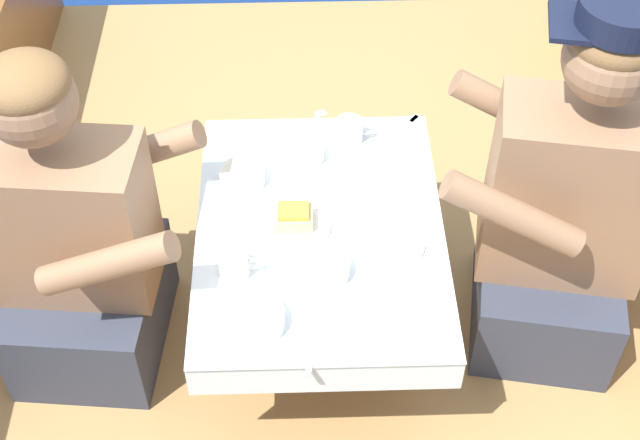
{
  "coord_description": "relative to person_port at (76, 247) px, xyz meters",
  "views": [
    {
      "loc": [
        -0.04,
        -1.48,
        2.31
      ],
      "look_at": [
        0.0,
        0.0,
        0.73
      ],
      "focal_mm": 50.0,
      "sensor_mm": 36.0,
      "label": 1
    }
  ],
  "objects": [
    {
      "name": "bowl_starboard_near",
      "position": [
        0.45,
        -0.28,
        0.06
      ],
      "size": [
        0.13,
        0.13,
        0.04
      ],
      "color": "white",
      "rests_on": "cockpit_table"
    },
    {
      "name": "person_starboard",
      "position": [
        1.21,
        0.03,
        0.04
      ],
      "size": [
        0.57,
        0.52,
        1.04
      ],
      "rotation": [
        0.0,
        0.0,
        2.96
      ],
      "color": "#333847",
      "rests_on": "boat_deck"
    },
    {
      "name": "sandwich",
      "position": [
        0.54,
        0.02,
        0.07
      ],
      "size": [
        0.09,
        0.07,
        0.05
      ],
      "rotation": [
        0.0,
        0.0,
        -0.01
      ],
      "color": "#E0BC7F",
      "rests_on": "plate_sandwich"
    },
    {
      "name": "utensil_fork_port",
      "position": [
        0.84,
        0.37,
        0.04
      ],
      "size": [
        0.12,
        0.14,
        0.0
      ],
      "rotation": [
        0.0,
        0.0,
        0.89
      ],
      "color": "silver",
      "rests_on": "cockpit_table"
    },
    {
      "name": "bowl_port_far",
      "position": [
        0.61,
        -0.14,
        0.06
      ],
      "size": [
        0.12,
        0.12,
        0.04
      ],
      "color": "white",
      "rests_on": "cockpit_table"
    },
    {
      "name": "plate_bread",
      "position": [
        0.76,
        -0.05,
        0.05
      ],
      "size": [
        0.18,
        0.18,
        0.01
      ],
      "color": "white",
      "rests_on": "cockpit_table"
    },
    {
      "name": "utensil_knife_starboard",
      "position": [
        0.57,
        -0.34,
        0.04
      ],
      "size": [
        0.03,
        0.17,
        0.0
      ],
      "rotation": [
        0.0,
        0.0,
        1.45
      ],
      "color": "silver",
      "rests_on": "cockpit_table"
    },
    {
      "name": "utensil_spoon_center",
      "position": [
        0.78,
        -0.27,
        0.04
      ],
      "size": [
        0.16,
        0.09,
        0.01
      ],
      "rotation": [
        0.0,
        0.0,
        0.51
      ],
      "color": "silver",
      "rests_on": "cockpit_table"
    },
    {
      "name": "utensil_spoon_starboard",
      "position": [
        0.83,
        0.12,
        0.04
      ],
      "size": [
        0.11,
        0.15,
        0.01
      ],
      "rotation": [
        0.0,
        0.0,
        2.14
      ],
      "color": "silver",
      "rests_on": "cockpit_table"
    },
    {
      "name": "bowl_center_far",
      "position": [
        0.41,
        0.18,
        0.06
      ],
      "size": [
        0.12,
        0.12,
        0.04
      ],
      "color": "white",
      "rests_on": "cockpit_table"
    },
    {
      "name": "coffee_cup_port",
      "position": [
        0.4,
        -0.13,
        0.07
      ],
      "size": [
        0.1,
        0.07,
        0.06
      ],
      "color": "white",
      "rests_on": "cockpit_table"
    },
    {
      "name": "coffee_cup_starboard",
      "position": [
        0.69,
        0.33,
        0.07
      ],
      "size": [
        0.1,
        0.07,
        0.06
      ],
      "color": "white",
      "rests_on": "cockpit_table"
    },
    {
      "name": "utensil_knife_port",
      "position": [
        0.79,
        0.16,
        0.04
      ],
      "size": [
        0.17,
        0.04,
        0.0
      ],
      "rotation": [
        0.0,
        0.0,
        2.97
      ],
      "color": "silver",
      "rests_on": "cockpit_table"
    },
    {
      "name": "plate_sandwich",
      "position": [
        0.54,
        0.02,
        0.05
      ],
      "size": [
        0.19,
        0.19,
        0.01
      ],
      "color": "white",
      "rests_on": "cockpit_table"
    },
    {
      "name": "utensil_spoon_port",
      "position": [
        0.59,
        0.4,
        0.04
      ],
      "size": [
        0.11,
        0.15,
        0.01
      ],
      "rotation": [
        0.0,
        0.0,
        0.97
      ],
      "color": "silver",
      "rests_on": "cockpit_table"
    },
    {
      "name": "boat_deck",
      "position": [
        0.6,
        0.01,
        -0.52
      ],
      "size": [
        2.09,
        3.25,
        0.29
      ],
      "primitive_type": "cube",
      "color": "#A87F4C",
      "rests_on": "ground_plane"
    },
    {
      "name": "cockpit_table",
      "position": [
        0.6,
        0.02,
        -0.0
      ],
      "size": [
        0.61,
        0.82,
        0.42
      ],
      "color": "#B2B2B7",
      "rests_on": "boat_deck"
    },
    {
      "name": "bowl_port_near",
      "position": [
        0.56,
        0.26,
        0.06
      ],
      "size": [
        0.12,
        0.12,
        0.04
      ],
      "color": "white",
      "rests_on": "cockpit_table"
    },
    {
      "name": "ground_plane",
      "position": [
        0.6,
        0.01,
        -0.67
      ],
      "size": [
        60.0,
        60.0,
        0.0
      ],
      "primitive_type": "plane",
      "color": "navy"
    },
    {
      "name": "person_port",
      "position": [
        0.0,
        0.0,
        0.0
      ],
      "size": [
        0.55,
        0.48,
        0.94
      ],
      "rotation": [
        0.0,
        0.0,
        -0.1
      ],
      "color": "#333847",
      "rests_on": "boat_deck"
    }
  ]
}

